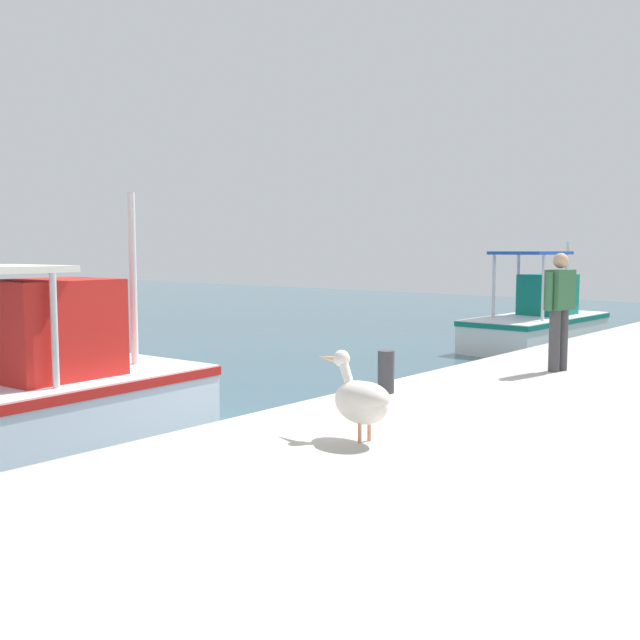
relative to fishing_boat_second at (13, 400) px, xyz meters
name	(u,v)px	position (x,y,z in m)	size (l,w,h in m)	color
fishing_boat_second	(13,400)	(0.00, 0.00, 0.00)	(5.43, 2.42, 3.36)	white
fishing_boat_third	(538,323)	(13.98, -0.55, -0.07)	(5.02, 2.07, 2.78)	white
pelican	(361,398)	(1.03, -4.56, 0.47)	(0.45, 0.97, 0.82)	tan
fisherman_standing	(559,306)	(6.02, -4.37, 1.03)	(0.63, 0.31, 1.72)	#3F3F42
mooring_bollard_third	(386,372)	(3.05, -3.41, 0.34)	(0.21, 0.21, 0.53)	#333338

